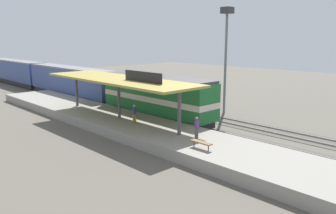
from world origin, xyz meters
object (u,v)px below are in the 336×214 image
Objects in this scene: locomotive at (156,97)px; freight_car at (161,92)px; platform_bench at (201,142)px; person_waiting at (134,113)px; passenger_carriage_front at (71,82)px; person_walking at (197,126)px; passenger_carriage_rear at (16,72)px; light_mast at (226,38)px.

locomotive reaches higher than freight_car.
platform_bench is 0.99× the size of person_waiting.
passenger_carriage_front is (6.00, 29.31, 0.97)m from platform_bench.
locomotive is 10.44m from person_walking.
freight_car reaches higher than person_walking.
passenger_carriage_front is (0.00, 18.00, -0.10)m from locomotive.
locomotive is 8.44× the size of person_waiting.
locomotive is 38.80m from passenger_carriage_rear.
freight_car is (4.60, 4.21, -0.44)m from locomotive.
person_walking is (-4.39, -27.46, -0.46)m from passenger_carriage_front.
person_waiting and person_walking have the same top height.
freight_car is at bearing 56.68° from person_walking.
passenger_carriage_front is at bearing 108.45° from freight_car.
passenger_carriage_rear is at bearing 90.00° from passenger_carriage_front.
person_waiting is at bearing 94.08° from person_walking.
passenger_carriage_front reaches higher than freight_car.
passenger_carriage_rear is (6.00, 50.11, 0.97)m from platform_bench.
light_mast is 6.84× the size of person_walking.
passenger_carriage_rear is 48.46m from person_walking.
person_waiting is at bearing -152.91° from locomotive.
light_mast is (7.80, -41.71, 6.08)m from passenger_carriage_rear.
locomotive is 0.72× the size of passenger_carriage_front.
passenger_carriage_rear is at bearing 97.57° from freight_car.
locomotive is 8.44× the size of person_walking.
passenger_carriage_rear is 1.67× the size of freight_car.
locomotive is 10.25m from light_mast.
light_mast reaches higher than locomotive.
passenger_carriage_rear is 11.70× the size of person_waiting.
person_walking is (1.61, 1.85, 0.51)m from platform_bench.
light_mast is 15.30m from person_walking.
passenger_carriage_front reaches higher than platform_bench.
freight_car is at bearing 42.46° from locomotive.
person_waiting is (-4.88, -2.50, -0.56)m from locomotive.
person_waiting is at bearing -103.40° from passenger_carriage_front.
person_waiting is at bearing 82.78° from platform_bench.
passenger_carriage_rear is 42.87m from light_mast.
platform_bench is 0.14× the size of freight_car.
person_waiting is (-12.68, 0.41, -6.54)m from light_mast.
platform_bench is at bearing -97.22° from person_waiting.
passenger_carriage_rear is at bearing 84.81° from person_walking.
light_mast reaches higher than passenger_carriage_rear.
passenger_carriage_rear is (0.00, 20.80, 0.00)m from passenger_carriage_front.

